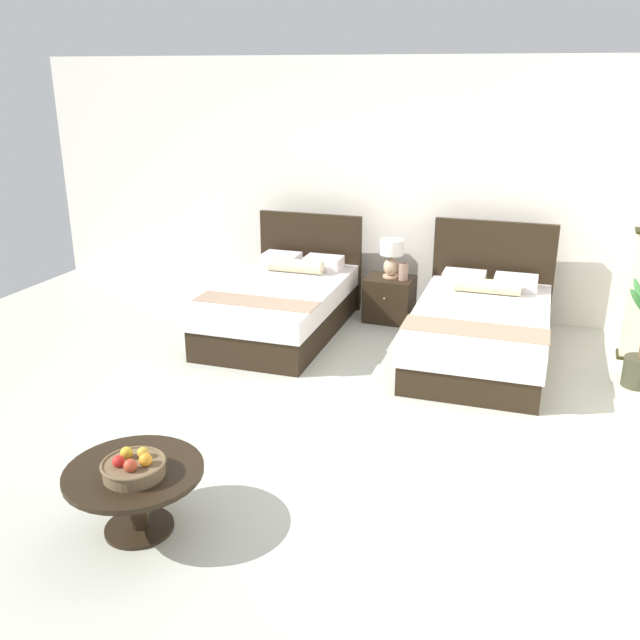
{
  "coord_description": "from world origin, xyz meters",
  "views": [
    {
      "loc": [
        1.78,
        -4.76,
        2.69
      ],
      "look_at": [
        -0.16,
        0.5,
        0.67
      ],
      "focal_mm": 39.21,
      "sensor_mm": 36.0,
      "label": 1
    }
  ],
  "objects_px": {
    "coffee_table": "(135,483)",
    "floor_lamp_corner": "(638,295)",
    "nightstand": "(389,299)",
    "vase": "(403,272)",
    "bed_near_corner": "(481,329)",
    "table_lamp": "(391,255)",
    "fruit_bowl": "(134,467)",
    "bed_near_window": "(282,305)"
  },
  "relations": [
    {
      "from": "nightstand",
      "to": "fruit_bowl",
      "type": "xyz_separation_m",
      "value": [
        -0.42,
        -4.32,
        0.24
      ]
    },
    {
      "from": "vase",
      "to": "coffee_table",
      "type": "distance_m",
      "value": 4.27
    },
    {
      "from": "bed_near_corner",
      "to": "fruit_bowl",
      "type": "relative_size",
      "value": 5.71
    },
    {
      "from": "bed_near_window",
      "to": "fruit_bowl",
      "type": "bearing_deg",
      "value": -80.78
    },
    {
      "from": "table_lamp",
      "to": "fruit_bowl",
      "type": "xyz_separation_m",
      "value": [
        -0.42,
        -4.34,
        -0.27
      ]
    },
    {
      "from": "nightstand",
      "to": "vase",
      "type": "distance_m",
      "value": 0.38
    },
    {
      "from": "vase",
      "to": "floor_lamp_corner",
      "type": "distance_m",
      "value": 2.37
    },
    {
      "from": "fruit_bowl",
      "to": "bed_near_corner",
      "type": "bearing_deg",
      "value": 66.69
    },
    {
      "from": "coffee_table",
      "to": "fruit_bowl",
      "type": "relative_size",
      "value": 2.19
    },
    {
      "from": "bed_near_corner",
      "to": "vase",
      "type": "distance_m",
      "value": 1.23
    },
    {
      "from": "table_lamp",
      "to": "floor_lamp_corner",
      "type": "distance_m",
      "value": 2.53
    },
    {
      "from": "coffee_table",
      "to": "bed_near_corner",
      "type": "bearing_deg",
      "value": 65.75
    },
    {
      "from": "vase",
      "to": "floor_lamp_corner",
      "type": "bearing_deg",
      "value": -4.74
    },
    {
      "from": "table_lamp",
      "to": "vase",
      "type": "xyz_separation_m",
      "value": [
        0.16,
        -0.06,
        -0.16
      ]
    },
    {
      "from": "floor_lamp_corner",
      "to": "fruit_bowl",
      "type": "bearing_deg",
      "value": -125.67
    },
    {
      "from": "nightstand",
      "to": "floor_lamp_corner",
      "type": "distance_m",
      "value": 2.55
    },
    {
      "from": "bed_near_corner",
      "to": "fruit_bowl",
      "type": "xyz_separation_m",
      "value": [
        -1.53,
        -3.56,
        0.19
      ]
    },
    {
      "from": "bed_near_window",
      "to": "bed_near_corner",
      "type": "xyz_separation_m",
      "value": [
        2.11,
        0.0,
        -0.01
      ]
    },
    {
      "from": "bed_near_window",
      "to": "table_lamp",
      "type": "relative_size",
      "value": 5.03
    },
    {
      "from": "coffee_table",
      "to": "floor_lamp_corner",
      "type": "bearing_deg",
      "value": 53.53
    },
    {
      "from": "bed_near_window",
      "to": "nightstand",
      "type": "bearing_deg",
      "value": 37.56
    },
    {
      "from": "bed_near_window",
      "to": "coffee_table",
      "type": "bearing_deg",
      "value": -81.36
    },
    {
      "from": "bed_near_window",
      "to": "vase",
      "type": "height_order",
      "value": "bed_near_window"
    },
    {
      "from": "bed_near_corner",
      "to": "table_lamp",
      "type": "height_order",
      "value": "bed_near_corner"
    },
    {
      "from": "bed_near_corner",
      "to": "coffee_table",
      "type": "height_order",
      "value": "bed_near_corner"
    },
    {
      "from": "nightstand",
      "to": "floor_lamp_corner",
      "type": "height_order",
      "value": "floor_lamp_corner"
    },
    {
      "from": "coffee_table",
      "to": "floor_lamp_corner",
      "type": "height_order",
      "value": "floor_lamp_corner"
    },
    {
      "from": "bed_near_corner",
      "to": "vase",
      "type": "relative_size",
      "value": 11.42
    },
    {
      "from": "nightstand",
      "to": "table_lamp",
      "type": "relative_size",
      "value": 1.22
    },
    {
      "from": "nightstand",
      "to": "coffee_table",
      "type": "relative_size",
      "value": 0.62
    },
    {
      "from": "table_lamp",
      "to": "floor_lamp_corner",
      "type": "relative_size",
      "value": 0.33
    },
    {
      "from": "fruit_bowl",
      "to": "floor_lamp_corner",
      "type": "xyz_separation_m",
      "value": [
        2.93,
        4.08,
        0.15
      ]
    },
    {
      "from": "vase",
      "to": "bed_near_corner",
      "type": "bearing_deg",
      "value": -36.78
    },
    {
      "from": "fruit_bowl",
      "to": "bed_near_window",
      "type": "bearing_deg",
      "value": 99.22
    },
    {
      "from": "nightstand",
      "to": "table_lamp",
      "type": "height_order",
      "value": "table_lamp"
    },
    {
      "from": "bed_near_window",
      "to": "nightstand",
      "type": "xyz_separation_m",
      "value": [
        0.99,
        0.76,
        -0.06
      ]
    },
    {
      "from": "vase",
      "to": "coffee_table",
      "type": "xyz_separation_m",
      "value": [
        -0.62,
        -4.22,
        -0.26
      ]
    },
    {
      "from": "bed_near_corner",
      "to": "nightstand",
      "type": "distance_m",
      "value": 1.35
    },
    {
      "from": "nightstand",
      "to": "vase",
      "type": "relative_size",
      "value": 2.73
    },
    {
      "from": "bed_near_window",
      "to": "floor_lamp_corner",
      "type": "relative_size",
      "value": 1.68
    },
    {
      "from": "table_lamp",
      "to": "nightstand",
      "type": "bearing_deg",
      "value": -90.0
    },
    {
      "from": "table_lamp",
      "to": "vase",
      "type": "distance_m",
      "value": 0.23
    }
  ]
}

